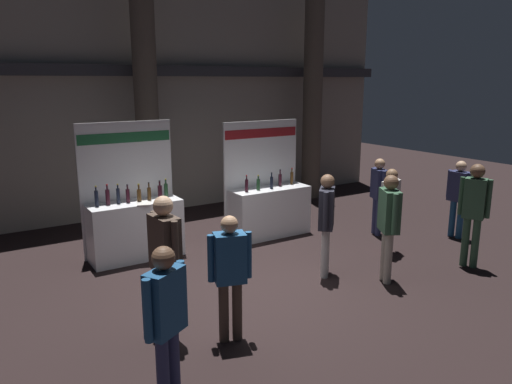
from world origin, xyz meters
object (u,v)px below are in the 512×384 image
at_px(visitor_0, 390,204).
at_px(visitor_6, 474,207).
at_px(exhibitor_booth_0, 135,224).
at_px(visitor_7, 326,216).
at_px(visitor_9, 389,218).
at_px(visitor_3, 459,192).
at_px(visitor_5, 378,191).
at_px(visitor_4, 166,315).
at_px(exhibitor_booth_1, 269,207).
at_px(visitor_2, 230,268).
at_px(visitor_8, 165,253).

bearing_deg(visitor_0, visitor_6, -81.06).
relative_size(exhibitor_booth_0, visitor_7, 1.43).
bearing_deg(visitor_9, visitor_7, -105.88).
xyz_separation_m(visitor_3, visitor_7, (-3.56, -0.13, 0.08)).
bearing_deg(visitor_6, visitor_5, 155.38).
height_order(exhibitor_booth_0, visitor_5, exhibitor_booth_0).
bearing_deg(visitor_4, visitor_5, -3.32).
distance_m(exhibitor_booth_0, visitor_0, 4.62).
xyz_separation_m(exhibitor_booth_1, visitor_7, (-0.41, -2.29, 0.42)).
xyz_separation_m(exhibitor_booth_0, visitor_9, (3.02, -3.16, 0.42)).
xyz_separation_m(visitor_2, visitor_4, (-1.13, -0.80, 0.04)).
height_order(visitor_7, visitor_9, visitor_9).
xyz_separation_m(visitor_2, visitor_6, (4.66, -0.05, 0.12)).
height_order(visitor_2, visitor_6, visitor_6).
height_order(visitor_6, visitor_9, visitor_6).
bearing_deg(visitor_6, visitor_8, -121.20).
bearing_deg(visitor_6, exhibitor_booth_0, -151.70).
relative_size(exhibitor_booth_1, visitor_8, 1.29).
bearing_deg(exhibitor_booth_0, visitor_5, -15.92).
bearing_deg(visitor_6, visitor_0, -176.24).
bearing_deg(visitor_7, visitor_9, -91.95).
relative_size(visitor_0, visitor_5, 1.00).
relative_size(visitor_5, visitor_9, 0.92).
bearing_deg(visitor_4, visitor_7, -2.80).
relative_size(visitor_2, visitor_5, 1.00).
bearing_deg(exhibitor_booth_0, visitor_3, -21.51).
distance_m(visitor_2, visitor_5, 5.08).
bearing_deg(exhibitor_booth_1, exhibitor_booth_0, 176.54).
bearing_deg(visitor_0, exhibitor_booth_1, 101.16).
bearing_deg(exhibitor_booth_1, visitor_7, -100.23).
xyz_separation_m(exhibitor_booth_1, visitor_3, (3.14, -2.16, 0.34)).
xyz_separation_m(visitor_4, visitor_6, (5.79, 0.75, 0.08)).
bearing_deg(exhibitor_booth_1, visitor_8, -140.43).
relative_size(visitor_2, visitor_8, 0.88).
bearing_deg(visitor_3, visitor_2, 98.50).
relative_size(visitor_6, visitor_9, 1.04).
bearing_deg(exhibitor_booth_0, visitor_6, -36.48).
distance_m(visitor_5, visitor_8, 5.49).
bearing_deg(visitor_5, exhibitor_booth_1, -99.71).
xyz_separation_m(visitor_4, visitor_8, (0.52, 1.30, 0.11)).
height_order(visitor_6, visitor_7, visitor_6).
height_order(visitor_4, visitor_8, visitor_8).
relative_size(visitor_8, visitor_9, 1.05).
distance_m(visitor_3, visitor_8, 6.51).
height_order(exhibitor_booth_0, visitor_2, exhibitor_booth_0).
relative_size(exhibitor_booth_0, visitor_4, 1.46).
bearing_deg(visitor_2, visitor_3, -152.73).
xyz_separation_m(visitor_0, visitor_3, (1.88, -0.07, 0.00)).
distance_m(visitor_2, visitor_9, 2.99).
xyz_separation_m(visitor_6, visitor_9, (-1.68, 0.32, -0.02)).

